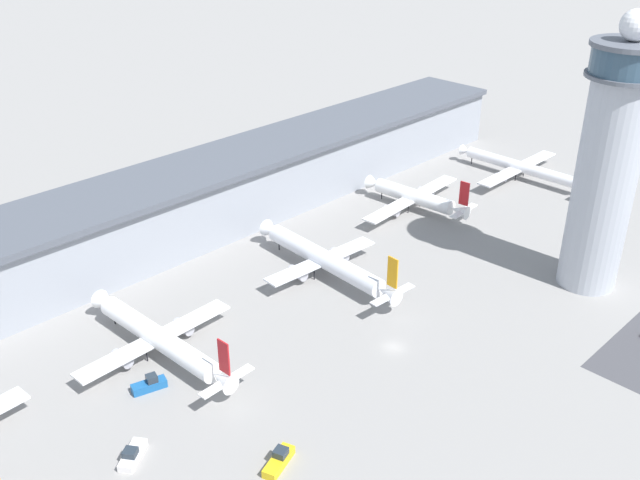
{
  "coord_description": "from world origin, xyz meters",
  "views": [
    {
      "loc": [
        -94.29,
        -72.88,
        85.99
      ],
      "look_at": [
        7.94,
        28.94,
        11.05
      ],
      "focal_mm": 40.0,
      "sensor_mm": 36.0,
      "label": 1
    }
  ],
  "objects_px": {
    "airplane_gate_delta": "(325,260)",
    "service_truck_catering": "(150,385)",
    "airplane_gate_charlie": "(158,338)",
    "airplane_gate_echo": "(415,197)",
    "service_truck_fuel": "(279,460)",
    "control_tower": "(608,163)",
    "airplane_gate_foxtrot": "(521,167)",
    "service_truck_water": "(132,455)"
  },
  "relations": [
    {
      "from": "airplane_gate_foxtrot",
      "to": "airplane_gate_delta",
      "type": "bearing_deg",
      "value": 179.16
    },
    {
      "from": "airplane_gate_charlie",
      "to": "airplane_gate_delta",
      "type": "relative_size",
      "value": 0.94
    },
    {
      "from": "control_tower",
      "to": "airplane_gate_echo",
      "type": "relative_size",
      "value": 1.52
    },
    {
      "from": "airplane_gate_foxtrot",
      "to": "service_truck_water",
      "type": "xyz_separation_m",
      "value": [
        -151.11,
        -18.36,
        -2.95
      ]
    },
    {
      "from": "airplane_gate_foxtrot",
      "to": "service_truck_catering",
      "type": "distance_m",
      "value": 139.3
    },
    {
      "from": "airplane_gate_echo",
      "to": "airplane_gate_foxtrot",
      "type": "height_order",
      "value": "airplane_gate_echo"
    },
    {
      "from": "airplane_gate_charlie",
      "to": "service_truck_water",
      "type": "xyz_separation_m",
      "value": [
        -19.34,
        -20.85,
        -3.15
      ]
    },
    {
      "from": "control_tower",
      "to": "service_truck_catering",
      "type": "bearing_deg",
      "value": 157.36
    },
    {
      "from": "airplane_gate_delta",
      "to": "service_truck_fuel",
      "type": "xyz_separation_m",
      "value": [
        -48.77,
        -37.67,
        -3.36
      ]
    },
    {
      "from": "airplane_gate_delta",
      "to": "service_truck_catering",
      "type": "relative_size",
      "value": 6.75
    },
    {
      "from": "airplane_gate_echo",
      "to": "service_truck_water",
      "type": "distance_m",
      "value": 112.99
    },
    {
      "from": "airplane_gate_echo",
      "to": "airplane_gate_delta",
      "type": "bearing_deg",
      "value": -169.66
    },
    {
      "from": "airplane_gate_charlie",
      "to": "service_truck_catering",
      "type": "xyz_separation_m",
      "value": [
        -7.41,
        -7.63,
        -2.97
      ]
    },
    {
      "from": "airplane_gate_foxtrot",
      "to": "service_truck_fuel",
      "type": "relative_size",
      "value": 5.92
    },
    {
      "from": "airplane_gate_charlie",
      "to": "airplane_gate_delta",
      "type": "distance_m",
      "value": 45.55
    },
    {
      "from": "airplane_gate_echo",
      "to": "service_truck_water",
      "type": "xyz_separation_m",
      "value": [
        -109.48,
        -27.76,
        -3.05
      ]
    },
    {
      "from": "airplane_gate_delta",
      "to": "service_truck_water",
      "type": "bearing_deg",
      "value": -163.17
    },
    {
      "from": "airplane_gate_foxtrot",
      "to": "service_truck_water",
      "type": "distance_m",
      "value": 152.25
    },
    {
      "from": "service_truck_water",
      "to": "control_tower",
      "type": "bearing_deg",
      "value": -13.78
    },
    {
      "from": "control_tower",
      "to": "service_truck_fuel",
      "type": "distance_m",
      "value": 94.64
    },
    {
      "from": "control_tower",
      "to": "airplane_gate_charlie",
      "type": "xyz_separation_m",
      "value": [
        -86.55,
        46.81,
        -25.82
      ]
    },
    {
      "from": "airplane_gate_echo",
      "to": "service_truck_catering",
      "type": "height_order",
      "value": "airplane_gate_echo"
    },
    {
      "from": "airplane_gate_delta",
      "to": "airplane_gate_foxtrot",
      "type": "relative_size",
      "value": 1.01
    },
    {
      "from": "service_truck_catering",
      "to": "service_truck_fuel",
      "type": "height_order",
      "value": "service_truck_catering"
    },
    {
      "from": "control_tower",
      "to": "airplane_gate_echo",
      "type": "xyz_separation_m",
      "value": [
        3.59,
        53.73,
        -25.92
      ]
    },
    {
      "from": "control_tower",
      "to": "service_truck_fuel",
      "type": "height_order",
      "value": "control_tower"
    },
    {
      "from": "airplane_gate_delta",
      "to": "service_truck_fuel",
      "type": "distance_m",
      "value": 61.71
    },
    {
      "from": "control_tower",
      "to": "service_truck_catering",
      "type": "distance_m",
      "value": 105.79
    },
    {
      "from": "service_truck_fuel",
      "to": "airplane_gate_foxtrot",
      "type": "bearing_deg",
      "value": 15.09
    },
    {
      "from": "control_tower",
      "to": "airplane_gate_foxtrot",
      "type": "relative_size",
      "value": 1.37
    },
    {
      "from": "airplane_gate_delta",
      "to": "service_truck_fuel",
      "type": "relative_size",
      "value": 5.99
    },
    {
      "from": "airplane_gate_delta",
      "to": "service_truck_catering",
      "type": "height_order",
      "value": "airplane_gate_delta"
    },
    {
      "from": "service_truck_catering",
      "to": "airplane_gate_charlie",
      "type": "bearing_deg",
      "value": 45.84
    },
    {
      "from": "airplane_gate_foxtrot",
      "to": "service_truck_fuel",
      "type": "xyz_separation_m",
      "value": [
        -135.0,
        -36.4,
        -2.85
      ]
    },
    {
      "from": "service_truck_catering",
      "to": "control_tower",
      "type": "bearing_deg",
      "value": -22.64
    },
    {
      "from": "service_truck_fuel",
      "to": "airplane_gate_charlie",
      "type": "bearing_deg",
      "value": 85.24
    },
    {
      "from": "control_tower",
      "to": "airplane_gate_echo",
      "type": "distance_m",
      "value": 59.76
    },
    {
      "from": "airplane_gate_charlie",
      "to": "service_truck_catering",
      "type": "height_order",
      "value": "airplane_gate_charlie"
    },
    {
      "from": "service_truck_catering",
      "to": "service_truck_fuel",
      "type": "distance_m",
      "value": 31.54
    },
    {
      "from": "airplane_gate_charlie",
      "to": "airplane_gate_foxtrot",
      "type": "xyz_separation_m",
      "value": [
        131.77,
        -2.49,
        -0.2
      ]
    },
    {
      "from": "control_tower",
      "to": "service_truck_fuel",
      "type": "bearing_deg",
      "value": 174.96
    },
    {
      "from": "airplane_gate_delta",
      "to": "airplane_gate_echo",
      "type": "xyz_separation_m",
      "value": [
        44.61,
        8.14,
        -0.42
      ]
    }
  ]
}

